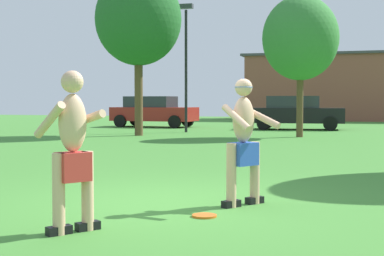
{
  "coord_description": "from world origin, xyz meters",
  "views": [
    {
      "loc": [
        2.6,
        -7.35,
        1.38
      ],
      "look_at": [
        0.35,
        0.02,
        1.01
      ],
      "focal_mm": 54.22,
      "sensor_mm": 36.0,
      "label": 1
    }
  ],
  "objects_px": {
    "lamp_post": "(186,53)",
    "tree_near_building": "(138,20)",
    "car_red_mid_lot": "(153,111)",
    "player_with_cap": "(244,136)",
    "frisbee": "(204,216)",
    "car_black_far_end": "(296,112)",
    "tree_right_field": "(300,38)",
    "player_in_red": "(73,148)"
  },
  "relations": [
    {
      "from": "lamp_post",
      "to": "tree_near_building",
      "type": "relative_size",
      "value": 0.87
    },
    {
      "from": "frisbee",
      "to": "car_red_mid_lot",
      "type": "distance_m",
      "value": 23.24
    },
    {
      "from": "player_in_red",
      "to": "car_black_far_end",
      "type": "bearing_deg",
      "value": 90.8
    },
    {
      "from": "frisbee",
      "to": "tree_right_field",
      "type": "relative_size",
      "value": 0.06
    },
    {
      "from": "lamp_post",
      "to": "player_with_cap",
      "type": "bearing_deg",
      "value": -69.98
    },
    {
      "from": "frisbee",
      "to": "tree_right_field",
      "type": "height_order",
      "value": "tree_right_field"
    },
    {
      "from": "player_in_red",
      "to": "player_with_cap",
      "type": "bearing_deg",
      "value": 55.74
    },
    {
      "from": "frisbee",
      "to": "tree_near_building",
      "type": "relative_size",
      "value": 0.05
    },
    {
      "from": "car_red_mid_lot",
      "to": "lamp_post",
      "type": "distance_m",
      "value": 5.84
    },
    {
      "from": "player_with_cap",
      "to": "car_black_far_end",
      "type": "distance_m",
      "value": 20.26
    },
    {
      "from": "lamp_post",
      "to": "tree_near_building",
      "type": "bearing_deg",
      "value": -111.0
    },
    {
      "from": "frisbee",
      "to": "car_black_far_end",
      "type": "height_order",
      "value": "car_black_far_end"
    },
    {
      "from": "car_red_mid_lot",
      "to": "player_with_cap",
      "type": "bearing_deg",
      "value": -66.22
    },
    {
      "from": "player_with_cap",
      "to": "car_black_far_end",
      "type": "bearing_deg",
      "value": 94.81
    },
    {
      "from": "car_red_mid_lot",
      "to": "lamp_post",
      "type": "relative_size",
      "value": 0.8
    },
    {
      "from": "player_in_red",
      "to": "tree_near_building",
      "type": "bearing_deg",
      "value": 109.85
    },
    {
      "from": "player_in_red",
      "to": "car_black_far_end",
      "type": "height_order",
      "value": "player_in_red"
    },
    {
      "from": "player_with_cap",
      "to": "frisbee",
      "type": "distance_m",
      "value": 1.28
    },
    {
      "from": "tree_right_field",
      "to": "tree_near_building",
      "type": "xyz_separation_m",
      "value": [
        -6.13,
        -0.9,
        0.82
      ]
    },
    {
      "from": "car_red_mid_lot",
      "to": "frisbee",
      "type": "bearing_deg",
      "value": -67.74
    },
    {
      "from": "car_red_mid_lot",
      "to": "tree_right_field",
      "type": "bearing_deg",
      "value": -36.71
    },
    {
      "from": "player_with_cap",
      "to": "frisbee",
      "type": "xyz_separation_m",
      "value": [
        -0.29,
        -0.86,
        -0.9
      ]
    },
    {
      "from": "tree_near_building",
      "to": "tree_right_field",
      "type": "bearing_deg",
      "value": 8.32
    },
    {
      "from": "tree_right_field",
      "to": "player_in_red",
      "type": "bearing_deg",
      "value": -91.65
    },
    {
      "from": "car_black_far_end",
      "to": "tree_near_building",
      "type": "distance_m",
      "value": 9.23
    },
    {
      "from": "player_in_red",
      "to": "car_red_mid_lot",
      "type": "xyz_separation_m",
      "value": [
        -7.7,
        22.67,
        -0.06
      ]
    },
    {
      "from": "player_in_red",
      "to": "tree_near_building",
      "type": "xyz_separation_m",
      "value": [
        -5.66,
        15.67,
        3.62
      ]
    },
    {
      "from": "tree_right_field",
      "to": "car_black_far_end",
      "type": "bearing_deg",
      "value": 97.94
    },
    {
      "from": "player_with_cap",
      "to": "frisbee",
      "type": "bearing_deg",
      "value": -108.73
    },
    {
      "from": "car_red_mid_lot",
      "to": "tree_near_building",
      "type": "bearing_deg",
      "value": -73.7
    },
    {
      "from": "car_red_mid_lot",
      "to": "tree_right_field",
      "type": "distance_m",
      "value": 10.6
    },
    {
      "from": "car_black_far_end",
      "to": "tree_near_building",
      "type": "relative_size",
      "value": 0.7
    },
    {
      "from": "car_black_far_end",
      "to": "tree_right_field",
      "type": "height_order",
      "value": "tree_right_field"
    },
    {
      "from": "tree_near_building",
      "to": "player_with_cap",
      "type": "bearing_deg",
      "value": -62.67
    },
    {
      "from": "player_in_red",
      "to": "car_black_far_end",
      "type": "relative_size",
      "value": 0.38
    },
    {
      "from": "player_in_red",
      "to": "tree_right_field",
      "type": "relative_size",
      "value": 0.32
    },
    {
      "from": "player_with_cap",
      "to": "lamp_post",
      "type": "xyz_separation_m",
      "value": [
        -5.98,
        16.41,
        2.47
      ]
    },
    {
      "from": "tree_right_field",
      "to": "lamp_post",
      "type": "bearing_deg",
      "value": 159.68
    },
    {
      "from": "car_red_mid_lot",
      "to": "car_black_far_end",
      "type": "relative_size",
      "value": 1.0
    },
    {
      "from": "car_red_mid_lot",
      "to": "car_black_far_end",
      "type": "bearing_deg",
      "value": -3.42
    },
    {
      "from": "player_with_cap",
      "to": "car_red_mid_lot",
      "type": "relative_size",
      "value": 0.38
    },
    {
      "from": "car_red_mid_lot",
      "to": "lamp_post",
      "type": "height_order",
      "value": "lamp_post"
    }
  ]
}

